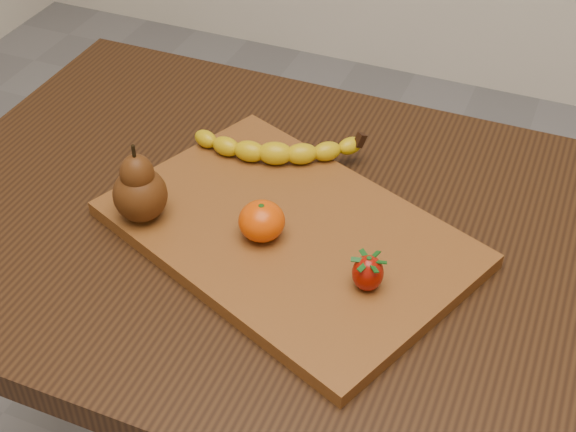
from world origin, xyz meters
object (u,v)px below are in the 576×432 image
at_px(pear, 138,182).
at_px(mandarin, 262,221).
at_px(table, 279,275).
at_px(cutting_board, 288,234).

distance_m(pear, mandarin, 0.16).
distance_m(table, pear, 0.25).
xyz_separation_m(cutting_board, pear, (-0.18, -0.05, 0.06)).
bearing_deg(mandarin, table, 90.99).
height_order(table, pear, pear).
height_order(table, cutting_board, cutting_board).
bearing_deg(cutting_board, mandarin, -110.07).
relative_size(cutting_board, mandarin, 7.68).
height_order(pear, mandarin, pear).
bearing_deg(cutting_board, pear, -142.81).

